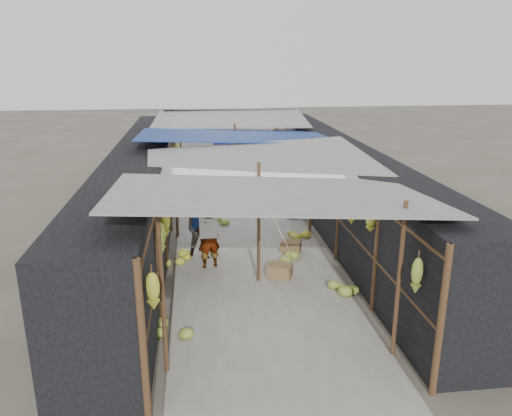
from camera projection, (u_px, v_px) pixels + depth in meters
name	position (u px, v px, depth m)	size (l,w,h in m)	color
ground	(283.00, 363.00, 7.86)	(80.00, 80.00, 0.00)	#6B6356
aisle_slab	(243.00, 227.00, 14.03)	(3.60, 16.00, 0.02)	#9E998E
stall_left	(143.00, 191.00, 13.38)	(1.40, 15.00, 2.30)	black
stall_right	(338.00, 185.00, 14.01)	(1.40, 15.00, 2.30)	black
crate_near	(291.00, 247.00, 12.26)	(0.47, 0.37, 0.28)	olive
crate_mid	(280.00, 271.00, 10.86)	(0.50, 0.40, 0.30)	olive
crate_back	(226.00, 195.00, 16.83)	(0.46, 0.38, 0.29)	olive
black_basin	(293.00, 214.00, 14.93)	(0.55, 0.55, 0.17)	black
vendor_elderly	(209.00, 238.00, 11.19)	(0.53, 0.35, 1.44)	white
shopper_blue	(201.00, 230.00, 11.68)	(0.71, 0.56, 1.47)	#1E3B99
vendor_seated	(272.00, 178.00, 17.96)	(0.55, 0.32, 0.85)	#514A46
market_canopy	(242.00, 141.00, 13.66)	(5.62, 15.20, 2.77)	brown
hanging_bananas	(246.00, 173.00, 13.21)	(3.96, 14.02, 0.83)	gold
floor_bananas	(235.00, 224.00, 13.82)	(4.01, 10.72, 0.35)	olive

